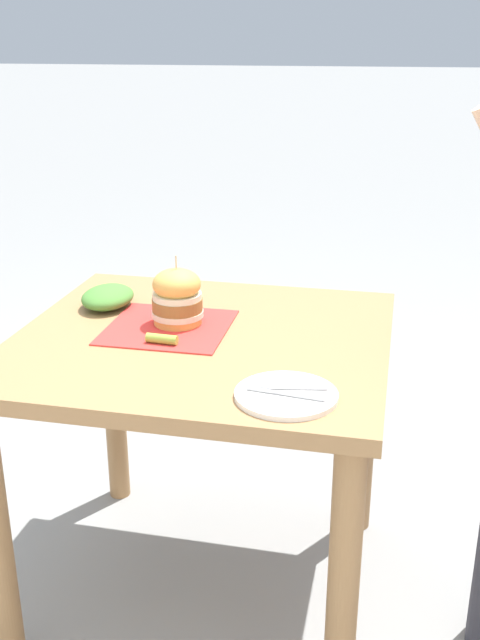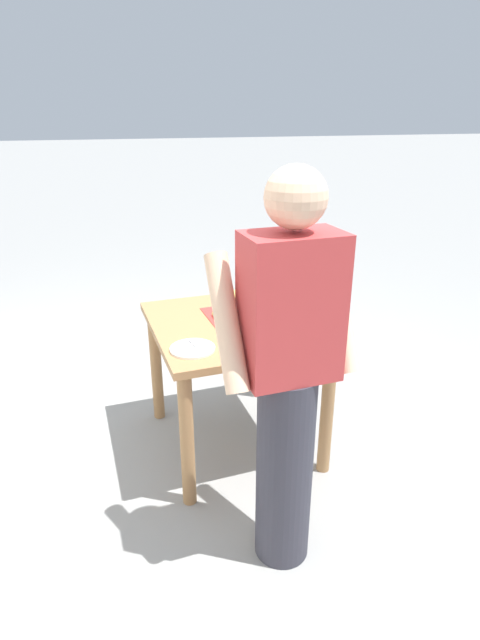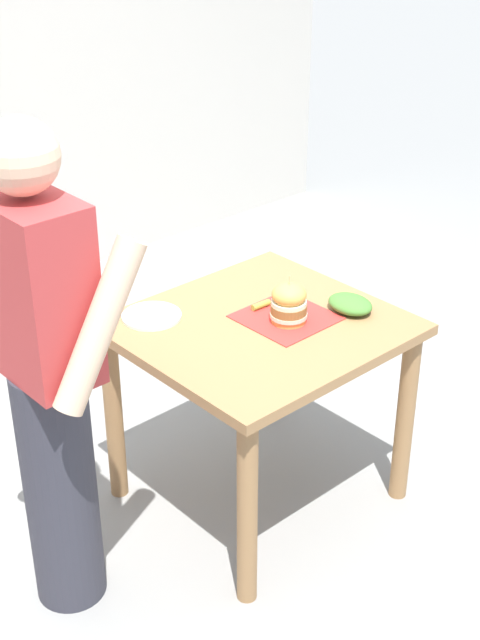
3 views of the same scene
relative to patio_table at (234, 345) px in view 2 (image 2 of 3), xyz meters
The scene contains 8 objects.
ground_plane 0.64m from the patio_table, ahead, with size 80.00×80.00×0.00m, color gray.
patio_table is the anchor object (origin of this frame).
serving_paper 0.18m from the patio_table, 107.87° to the right, with size 0.31×0.31×0.00m, color red.
sandwich 0.24m from the patio_table, 126.95° to the right, with size 0.14×0.14×0.18m.
pickle_spear 0.19m from the patio_table, 44.09° to the right, with size 0.02×0.02×0.08m, color #8EA83D.
side_plate_with_forks 0.43m from the patio_table, 41.43° to the left, with size 0.22×0.22×0.02m.
side_salad 0.39m from the patio_table, 115.95° to the right, with size 0.18×0.14×0.06m, color #477F33.
diner_across_table 0.88m from the patio_table, 85.90° to the left, with size 0.55×0.35×1.69m.
Camera 2 is at (0.80, 2.39, 1.84)m, focal length 28.00 mm.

